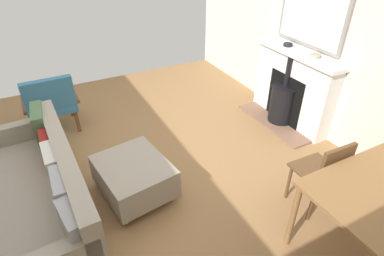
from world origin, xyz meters
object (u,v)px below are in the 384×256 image
(mantel_bowl_near, at_px, (288,44))
(armchair_accent, at_px, (51,102))
(sofa, at_px, (35,198))
(dining_chair_near_fireplace, at_px, (325,171))
(dining_table, at_px, (384,197))
(ottoman, at_px, (134,176))
(mantel_bowl_far, at_px, (315,56))
(fireplace, at_px, (290,91))

(mantel_bowl_near, relative_size, armchair_accent, 0.14)
(sofa, relative_size, dining_chair_near_fireplace, 2.38)
(sofa, xyz_separation_m, dining_table, (-2.44, 1.56, 0.28))
(dining_chair_near_fireplace, bearing_deg, ottoman, -33.92)
(mantel_bowl_near, xyz_separation_m, mantel_bowl_far, (0.00, 0.49, 0.00))
(mantel_bowl_far, relative_size, dining_table, 0.10)
(mantel_bowl_near, xyz_separation_m, dining_table, (0.93, 2.21, -0.41))
(ottoman, distance_m, armchair_accent, 1.74)
(fireplace, xyz_separation_m, mantel_bowl_near, (-0.04, -0.23, 0.59))
(dining_table, height_order, dining_chair_near_fireplace, dining_chair_near_fireplace)
(mantel_bowl_near, distance_m, armchair_accent, 3.24)
(fireplace, height_order, armchair_accent, fireplace)
(mantel_bowl_near, bearing_deg, sofa, 10.96)
(sofa, distance_m, dining_table, 2.91)
(armchair_accent, bearing_deg, mantel_bowl_near, 161.97)
(mantel_bowl_far, bearing_deg, fireplace, -82.28)
(mantel_bowl_near, distance_m, ottoman, 2.67)
(sofa, xyz_separation_m, ottoman, (-0.91, -0.01, -0.12))
(sofa, bearing_deg, mantel_bowl_far, -177.18)
(ottoman, xyz_separation_m, dining_table, (-1.53, 1.57, 0.40))
(fireplace, relative_size, mantel_bowl_near, 11.44)
(mantel_bowl_far, distance_m, dining_chair_near_fireplace, 1.61)
(ottoman, xyz_separation_m, dining_chair_near_fireplace, (-1.52, 1.03, 0.25))
(fireplace, bearing_deg, sofa, 7.25)
(armchair_accent, distance_m, dining_table, 3.83)
(sofa, height_order, ottoman, sofa)
(mantel_bowl_near, xyz_separation_m, ottoman, (2.46, 0.65, -0.81))
(fireplace, xyz_separation_m, ottoman, (2.43, 0.42, -0.22))
(fireplace, xyz_separation_m, dining_chair_near_fireplace, (0.90, 1.44, 0.02))
(mantel_bowl_far, relative_size, armchair_accent, 0.14)
(mantel_bowl_near, bearing_deg, dining_table, 67.15)
(mantel_bowl_near, bearing_deg, mantel_bowl_far, 90.00)
(mantel_bowl_far, xyz_separation_m, armchair_accent, (3.03, -1.47, -0.60))
(sofa, distance_m, ottoman, 0.92)
(armchair_accent, bearing_deg, mantel_bowl_far, 154.06)
(fireplace, height_order, sofa, fireplace)
(dining_table, bearing_deg, sofa, -32.67)
(fireplace, distance_m, mantel_bowl_far, 0.65)
(dining_table, bearing_deg, fireplace, -114.33)
(mantel_bowl_near, height_order, ottoman, mantel_bowl_near)
(fireplace, xyz_separation_m, mantel_bowl_far, (-0.04, 0.26, 0.59))
(sofa, bearing_deg, dining_table, 147.33)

